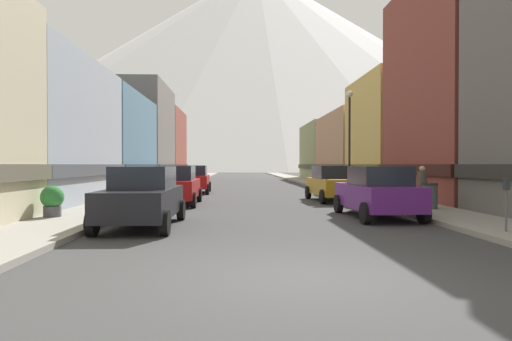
{
  "coord_description": "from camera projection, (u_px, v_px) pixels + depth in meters",
  "views": [
    {
      "loc": [
        -1.03,
        -7.17,
        1.84
      ],
      "look_at": [
        0.89,
        37.42,
        1.24
      ],
      "focal_mm": 31.2,
      "sensor_mm": 36.0,
      "label": 1
    }
  ],
  "objects": [
    {
      "name": "ground_plane",
      "position": [
        300.0,
        277.0,
        7.23
      ],
      "size": [
        400.0,
        400.0,
        0.0
      ],
      "primitive_type": "plane",
      "color": "#3A3A3A"
    },
    {
      "name": "sidewalk_left",
      "position": [
        182.0,
        183.0,
        41.93
      ],
      "size": [
        2.5,
        100.0,
        0.15
      ],
      "primitive_type": "cube",
      "color": "gray",
      "rests_on": "ground"
    },
    {
      "name": "sidewalk_right",
      "position": [
        313.0,
        183.0,
        42.47
      ],
      "size": [
        2.5,
        100.0,
        0.15
      ],
      "primitive_type": "cube",
      "color": "gray",
      "rests_on": "ground"
    },
    {
      "name": "storefront_left_1",
      "position": [
        26.0,
        134.0,
        19.95
      ],
      "size": [
        6.3,
        9.79,
        6.65
      ],
      "color": "#99A5B2",
      "rests_on": "ground"
    },
    {
      "name": "storefront_left_2",
      "position": [
        88.0,
        145.0,
        30.4
      ],
      "size": [
        7.69,
        10.63,
        6.63
      ],
      "color": "slate",
      "rests_on": "ground"
    },
    {
      "name": "storefront_left_3",
      "position": [
        126.0,
        137.0,
        41.22
      ],
      "size": [
        7.89,
        10.2,
        9.2
      ],
      "color": "#66605B",
      "rests_on": "ground"
    },
    {
      "name": "storefront_left_4",
      "position": [
        154.0,
        147.0,
        51.86
      ],
      "size": [
        6.71,
        10.51,
        8.17
      ],
      "color": "brown",
      "rests_on": "ground"
    },
    {
      "name": "storefront_right_1",
      "position": [
        504.0,
        95.0,
        21.89
      ],
      "size": [
        9.53,
        8.62,
        10.93
      ],
      "color": "brown",
      "rests_on": "ground"
    },
    {
      "name": "storefront_right_2",
      "position": [
        405.0,
        137.0,
        30.88
      ],
      "size": [
        6.66,
        8.72,
        7.87
      ],
      "color": "#D8B259",
      "rests_on": "ground"
    },
    {
      "name": "storefront_right_3",
      "position": [
        369.0,
        150.0,
        42.16
      ],
      "size": [
        8.29,
        12.68,
        6.65
      ],
      "color": "tan",
      "rests_on": "ground"
    },
    {
      "name": "storefront_right_4",
      "position": [
        344.0,
        153.0,
        54.77
      ],
      "size": [
        9.7,
        12.07,
        6.84
      ],
      "color": "#8C9966",
      "rests_on": "ground"
    },
    {
      "name": "car_left_0",
      "position": [
        143.0,
        196.0,
        13.07
      ],
      "size": [
        2.06,
        4.4,
        1.78
      ],
      "color": "black",
      "rests_on": "ground"
    },
    {
      "name": "car_left_1",
      "position": [
        176.0,
        185.0,
        20.23
      ],
      "size": [
        2.08,
        4.41,
        1.78
      ],
      "color": "#9E1111",
      "rests_on": "ground"
    },
    {
      "name": "car_left_2",
      "position": [
        194.0,
        179.0,
        28.62
      ],
      "size": [
        2.15,
        4.44,
        1.78
      ],
      "color": "#9E1111",
      "rests_on": "ground"
    },
    {
      "name": "car_right_0",
      "position": [
        377.0,
        192.0,
        15.29
      ],
      "size": [
        2.16,
        4.45,
        1.78
      ],
      "color": "#591E72",
      "rests_on": "ground"
    },
    {
      "name": "car_right_1",
      "position": [
        333.0,
        183.0,
        22.39
      ],
      "size": [
        2.25,
        4.48,
        1.78
      ],
      "color": "#B28419",
      "rests_on": "ground"
    },
    {
      "name": "parking_meter_near",
      "position": [
        506.0,
        197.0,
        11.18
      ],
      "size": [
        0.14,
        0.1,
        1.33
      ],
      "color": "#595960",
      "rests_on": "sidewalk_right"
    },
    {
      "name": "trash_bin_right",
      "position": [
        430.0,
        196.0,
        16.99
      ],
      "size": [
        0.59,
        0.59,
        0.98
      ],
      "color": "#4C5156",
      "rests_on": "sidewalk_right"
    },
    {
      "name": "potted_plant_0",
      "position": [
        52.0,
        200.0,
        14.36
      ],
      "size": [
        0.73,
        0.73,
        1.0
      ],
      "color": "#4C4C51",
      "rests_on": "sidewalk_left"
    },
    {
      "name": "pedestrian_0",
      "position": [
        422.0,
        188.0,
        17.46
      ],
      "size": [
        0.36,
        0.36,
        1.64
      ],
      "color": "brown",
      "rests_on": "sidewalk_right"
    },
    {
      "name": "streetlamp_right",
      "position": [
        349.0,
        127.0,
        25.17
      ],
      "size": [
        0.36,
        0.36,
        5.86
      ],
      "color": "black",
      "rests_on": "sidewalk_right"
    },
    {
      "name": "mountain_backdrop",
      "position": [
        257.0,
        68.0,
        266.63
      ],
      "size": [
        331.15,
        331.15,
        119.88
      ],
      "primitive_type": "cone",
      "color": "silver",
      "rests_on": "ground"
    }
  ]
}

